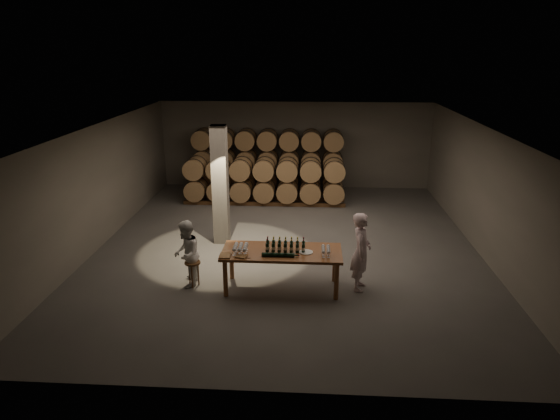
# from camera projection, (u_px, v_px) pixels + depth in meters

# --- Properties ---
(room) EXTENTS (12.00, 12.00, 12.00)m
(room) POSITION_uv_depth(u_px,v_px,m) (220.00, 185.00, 13.26)
(room) COLOR #575451
(room) RESTS_ON ground
(tasting_table) EXTENTS (2.60, 1.10, 0.90)m
(tasting_table) POSITION_uv_depth(u_px,v_px,m) (282.00, 255.00, 10.85)
(tasting_table) COLOR brown
(tasting_table) RESTS_ON ground
(barrel_stack_back) EXTENTS (5.48, 0.95, 2.31)m
(barrel_stack_back) POSITION_uv_depth(u_px,v_px,m) (268.00, 160.00, 18.08)
(barrel_stack_back) COLOR #56321D
(barrel_stack_back) RESTS_ON ground
(barrel_stack_front) EXTENTS (5.48, 0.95, 1.57)m
(barrel_stack_front) POSITION_uv_depth(u_px,v_px,m) (264.00, 180.00, 16.86)
(barrel_stack_front) COLOR #56321D
(barrel_stack_front) RESTS_ON ground
(bottle_cluster) EXTENTS (0.85, 0.22, 0.30)m
(bottle_cluster) POSITION_uv_depth(u_px,v_px,m) (285.00, 246.00, 10.78)
(bottle_cluster) COLOR black
(bottle_cluster) RESTS_ON tasting_table
(lying_bottles) EXTENTS (0.79, 0.09, 0.09)m
(lying_bottles) POSITION_uv_depth(u_px,v_px,m) (279.00, 255.00, 10.50)
(lying_bottles) COLOR black
(lying_bottles) RESTS_ON tasting_table
(glass_cluster_left) EXTENTS (0.31, 0.42, 0.18)m
(glass_cluster_left) POSITION_uv_depth(u_px,v_px,m) (240.00, 247.00, 10.68)
(glass_cluster_left) COLOR silver
(glass_cluster_left) RESTS_ON tasting_table
(glass_cluster_right) EXTENTS (0.19, 0.41, 0.16)m
(glass_cluster_right) POSITION_uv_depth(u_px,v_px,m) (326.00, 249.00, 10.60)
(glass_cluster_right) COLOR silver
(glass_cluster_right) RESTS_ON tasting_table
(plate) EXTENTS (0.30, 0.30, 0.02)m
(plate) POSITION_uv_depth(u_px,v_px,m) (306.00, 252.00, 10.73)
(plate) COLOR silver
(plate) RESTS_ON tasting_table
(notebook_near) EXTENTS (0.26, 0.23, 0.03)m
(notebook_near) POSITION_uv_depth(u_px,v_px,m) (241.00, 256.00, 10.49)
(notebook_near) COLOR brown
(notebook_near) RESTS_ON tasting_table
(notebook_corner) EXTENTS (0.24, 0.31, 0.03)m
(notebook_corner) POSITION_uv_depth(u_px,v_px,m) (225.00, 256.00, 10.54)
(notebook_corner) COLOR brown
(notebook_corner) RESTS_ON tasting_table
(pen) EXTENTS (0.14, 0.02, 0.01)m
(pen) POSITION_uv_depth(u_px,v_px,m) (247.00, 258.00, 10.43)
(pen) COLOR black
(pen) RESTS_ON tasting_table
(stool) EXTENTS (0.35, 0.35, 0.58)m
(stool) POSITION_uv_depth(u_px,v_px,m) (193.00, 266.00, 11.06)
(stool) COLOR #56321D
(stool) RESTS_ON ground
(person_man) EXTENTS (0.53, 0.71, 1.76)m
(person_man) POSITION_uv_depth(u_px,v_px,m) (361.00, 252.00, 10.82)
(person_man) COLOR silver
(person_man) RESTS_ON ground
(person_woman) EXTENTS (0.64, 0.79, 1.52)m
(person_woman) POSITION_uv_depth(u_px,v_px,m) (186.00, 254.00, 11.01)
(person_woman) COLOR white
(person_woman) RESTS_ON ground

